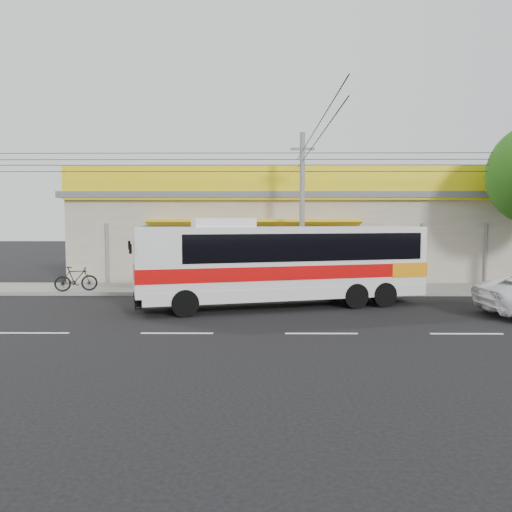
{
  "coord_description": "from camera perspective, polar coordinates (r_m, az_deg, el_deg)",
  "views": [
    {
      "loc": [
        -1.7,
        -16.09,
        3.12
      ],
      "look_at": [
        -1.85,
        2.0,
        1.83
      ],
      "focal_mm": 35.0,
      "sensor_mm": 36.0,
      "label": 1
    }
  ],
  "objects": [
    {
      "name": "storefront_building",
      "position": [
        27.7,
        3.98,
        2.36
      ],
      "size": [
        22.6,
        9.2,
        5.7
      ],
      "color": "#A19481",
      "rests_on": "ground"
    },
    {
      "name": "sidewalk",
      "position": [
        22.37,
        4.83,
        -3.77
      ],
      "size": [
        30.0,
        3.2,
        0.15
      ],
      "primitive_type": "cube",
      "color": "slate",
      "rests_on": "ground"
    },
    {
      "name": "motorbike_red",
      "position": [
        21.4,
        -11.35,
        -2.73
      ],
      "size": [
        1.88,
        1.31,
        0.94
      ],
      "primitive_type": "imported",
      "rotation": [
        0.0,
        0.0,
        2.0
      ],
      "color": "maroon",
      "rests_on": "sidewalk"
    },
    {
      "name": "utility_pole",
      "position": [
        21.43,
        5.33,
        10.74
      ],
      "size": [
        34.0,
        14.0,
        6.81
      ],
      "color": "#61605E",
      "rests_on": "ground"
    },
    {
      "name": "ground",
      "position": [
        16.48,
        6.42,
        -6.87
      ],
      "size": [
        120.0,
        120.0,
        0.0
      ],
      "primitive_type": "plane",
      "color": "black",
      "rests_on": "ground"
    },
    {
      "name": "coach_bus",
      "position": [
        18.01,
        3.53,
        -0.41
      ],
      "size": [
        10.63,
        4.91,
        3.21
      ],
      "rotation": [
        0.0,
        0.0,
        0.27
      ],
      "color": "silver",
      "rests_on": "ground"
    },
    {
      "name": "motorbike_dark",
      "position": [
        22.33,
        -19.88,
        -2.47
      ],
      "size": [
        1.8,
        0.99,
        1.04
      ],
      "primitive_type": "imported",
      "rotation": [
        0.0,
        0.0,
        1.88
      ],
      "color": "black",
      "rests_on": "sidewalk"
    },
    {
      "name": "lane_markings",
      "position": [
        14.05,
        7.49,
        -8.8
      ],
      "size": [
        50.0,
        0.12,
        0.01
      ],
      "primitive_type": null,
      "color": "silver",
      "rests_on": "ground"
    }
  ]
}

